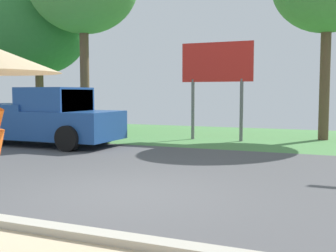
% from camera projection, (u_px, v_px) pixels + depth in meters
% --- Properties ---
extents(ground_plane, '(40.00, 22.00, 0.20)m').
position_uv_depth(ground_plane, '(181.00, 168.00, 9.70)').
color(ground_plane, '#4C4C4F').
extents(pickup_truck, '(5.20, 2.28, 1.88)m').
position_uv_depth(pickup_truck, '(43.00, 118.00, 13.58)').
color(pickup_truck, '#1E478C').
rests_on(pickup_truck, ground_plane).
extents(roadside_billboard, '(2.60, 0.12, 3.50)m').
position_uv_depth(roadside_billboard, '(217.00, 69.00, 14.75)').
color(roadside_billboard, slate).
rests_on(roadside_billboard, ground_plane).
extents(tree_right_mid, '(4.45, 4.45, 6.59)m').
position_uv_depth(tree_right_mid, '(38.00, 29.00, 18.61)').
color(tree_right_mid, brown).
rests_on(tree_right_mid, ground_plane).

